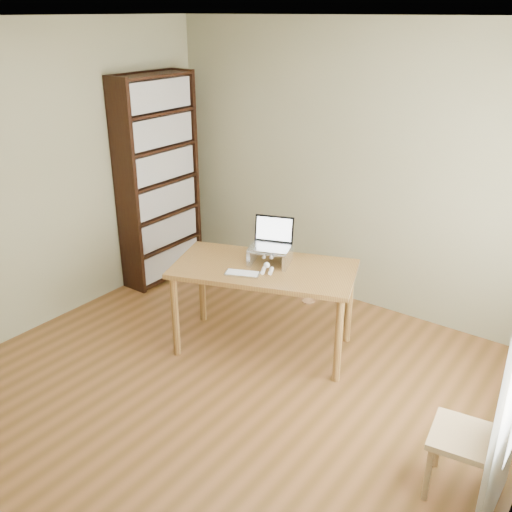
{
  "coord_description": "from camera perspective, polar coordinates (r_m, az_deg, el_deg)",
  "views": [
    {
      "loc": [
        2.25,
        -2.38,
        2.64
      ],
      "look_at": [
        -0.21,
        0.99,
        0.83
      ],
      "focal_mm": 40.0,
      "sensor_mm": 36.0,
      "label": 1
    }
  ],
  "objects": [
    {
      "name": "room",
      "position": [
        3.53,
        -6.23,
        0.98
      ],
      "size": [
        4.04,
        4.54,
        2.64
      ],
      "color": "brown",
      "rests_on": "ground"
    },
    {
      "name": "bookshelf",
      "position": [
        5.88,
        -9.72,
        7.43
      ],
      "size": [
        0.3,
        0.9,
        2.1
      ],
      "color": "black",
      "rests_on": "ground"
    },
    {
      "name": "desk",
      "position": [
        4.59,
        0.81,
        -2.15
      ],
      "size": [
        1.6,
        1.17,
        0.75
      ],
      "rotation": [
        0.0,
        0.0,
        0.35
      ],
      "color": "brown",
      "rests_on": "ground"
    },
    {
      "name": "laptop_stand",
      "position": [
        4.58,
        1.4,
        0.2
      ],
      "size": [
        0.32,
        0.25,
        0.13
      ],
      "rotation": [
        0.0,
        0.0,
        0.35
      ],
      "color": "silver",
      "rests_on": "desk"
    },
    {
      "name": "laptop",
      "position": [
        4.58,
        1.81,
        1.65
      ],
      "size": [
        0.38,
        0.37,
        0.23
      ],
      "rotation": [
        0.0,
        0.0,
        0.35
      ],
      "color": "silver",
      "rests_on": "laptop_stand"
    },
    {
      "name": "keyboard",
      "position": [
        4.42,
        -1.38,
        -1.77
      ],
      "size": [
        0.29,
        0.21,
        0.02
      ],
      "rotation": [
        0.0,
        0.0,
        0.41
      ],
      "color": "silver",
      "rests_on": "desk"
    },
    {
      "name": "coaster",
      "position": [
        4.04,
        5.25,
        -4.5
      ],
      "size": [
        0.09,
        0.09,
        0.01
      ],
      "primitive_type": "cylinder",
      "color": "brown",
      "rests_on": "desk"
    },
    {
      "name": "cat",
      "position": [
        4.6,
        1.77,
        0.1
      ],
      "size": [
        0.25,
        0.49,
        0.16
      ],
      "rotation": [
        0.0,
        0.0,
        0.47
      ],
      "color": "#4A403A",
      "rests_on": "desk"
    },
    {
      "name": "chair",
      "position": [
        3.57,
        21.29,
        -16.35
      ],
      "size": [
        0.42,
        0.42,
        0.84
      ],
      "rotation": [
        0.0,
        0.0,
        0.14
      ],
      "color": "tan",
      "rests_on": "ground"
    }
  ]
}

